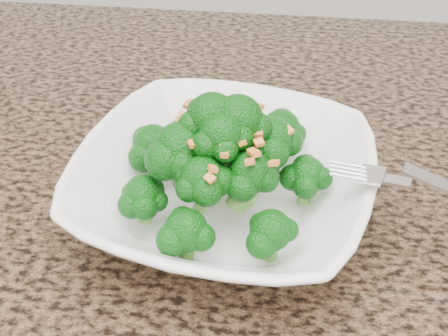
# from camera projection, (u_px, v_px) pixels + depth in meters

# --- Properties ---
(granite_counter) EXTENTS (1.64, 1.04, 0.03)m
(granite_counter) POSITION_uv_depth(u_px,v_px,m) (101.00, 284.00, 0.46)
(granite_counter) COLOR brown
(granite_counter) RESTS_ON cabinet
(bowl) EXTENTS (0.29, 0.29, 0.06)m
(bowl) POSITION_uv_depth(u_px,v_px,m) (224.00, 185.00, 0.49)
(bowl) COLOR white
(bowl) RESTS_ON granite_counter
(broccoli_pile) EXTENTS (0.22, 0.22, 0.07)m
(broccoli_pile) POSITION_uv_depth(u_px,v_px,m) (224.00, 120.00, 0.45)
(broccoli_pile) COLOR #09550B
(broccoli_pile) RESTS_ON bowl
(garlic_topping) EXTENTS (0.13, 0.13, 0.01)m
(garlic_topping) POSITION_uv_depth(u_px,v_px,m) (224.00, 77.00, 0.42)
(garlic_topping) COLOR orange
(garlic_topping) RESTS_ON broccoli_pile
(fork) EXTENTS (0.19, 0.08, 0.01)m
(fork) POSITION_uv_depth(u_px,v_px,m) (401.00, 182.00, 0.44)
(fork) COLOR silver
(fork) RESTS_ON bowl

